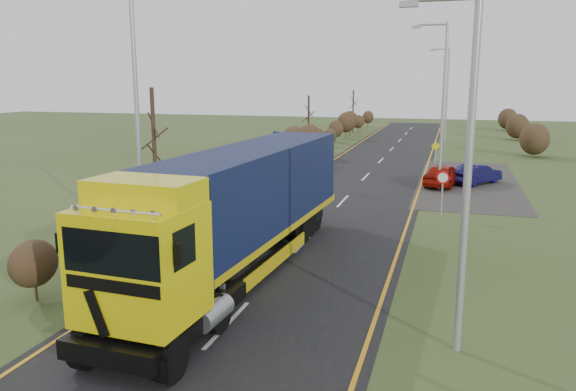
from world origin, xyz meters
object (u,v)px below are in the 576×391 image
(car_red_hatchback, at_px, (443,175))
(streetlight_near, at_px, (464,164))
(lorry, at_px, (240,204))
(speed_sign, at_px, (442,185))
(car_blue_sedan, at_px, (477,174))

(car_red_hatchback, height_order, streetlight_near, streetlight_near)
(streetlight_near, bearing_deg, lorry, 152.16)
(streetlight_near, bearing_deg, speed_sign, 92.55)
(car_blue_sedan, relative_size, streetlight_near, 0.46)
(car_red_hatchback, distance_m, speed_sign, 8.15)
(car_blue_sedan, bearing_deg, car_red_hatchback, 67.94)
(car_blue_sedan, height_order, streetlight_near, streetlight_near)
(car_blue_sedan, xyz_separation_m, streetlight_near, (-1.26, -23.14, 3.87))
(lorry, bearing_deg, speed_sign, 62.02)
(car_blue_sedan, relative_size, speed_sign, 1.73)
(lorry, distance_m, car_blue_sedan, 21.22)
(car_blue_sedan, distance_m, streetlight_near, 23.50)
(streetlight_near, height_order, speed_sign, streetlight_near)
(car_red_hatchback, bearing_deg, streetlight_near, 104.96)
(lorry, height_order, streetlight_near, streetlight_near)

